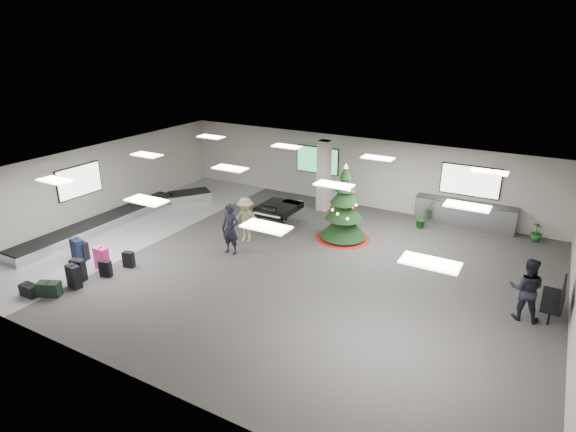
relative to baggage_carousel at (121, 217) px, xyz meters
The scene contains 21 objects.
ground 7.84m from the baggage_carousel, ahead, with size 18.00×18.00×0.00m, color #33302E.
room_envelope 7.79m from the baggage_carousel, ahead, with size 18.02×14.02×3.21m.
baggage_carousel is the anchor object (origin of this frame).
service_counter 14.50m from the baggage_carousel, 27.67° to the left, with size 4.05×0.65×1.08m.
suitcase_0 5.67m from the baggage_carousel, 56.68° to the right, with size 0.52×0.33×0.77m.
suitcase_1 5.19m from the baggage_carousel, 56.85° to the right, with size 0.51×0.33×0.75m.
pink_suitcase 4.41m from the baggage_carousel, 50.29° to the right, with size 0.49×0.28×0.78m.
suitcase_3 4.56m from the baggage_carousel, 39.04° to the right, with size 0.42×0.29×0.59m.
navy_suitcase 3.72m from the baggage_carousel, 65.04° to the right, with size 0.58×0.42×0.82m.
green_duffel 6.19m from the baggage_carousel, 62.13° to the right, with size 0.76×0.60×0.48m.
suitcase_7 5.05m from the baggage_carousel, 47.71° to the right, with size 0.43×0.31×0.58m.
suitcase_8 3.66m from the baggage_carousel, 63.14° to the right, with size 0.47×0.29×0.69m.
black_duffel 6.25m from the baggage_carousel, 67.68° to the right, with size 0.59×0.33×0.40m.
christmas_tree 9.52m from the baggage_carousel, 18.84° to the left, with size 2.15×2.15×3.06m.
grand_piano 6.75m from the baggage_carousel, 26.08° to the left, with size 1.46×1.86×1.06m.
bench 16.48m from the baggage_carousel, ahead, with size 0.56×1.60×1.01m.
traveler_a 5.99m from the baggage_carousel, ahead, with size 0.69×0.46×1.90m, color black.
traveler_b 5.92m from the baggage_carousel, ahead, with size 1.14×0.66×1.77m, color #8E7B58.
traveler_bench 15.68m from the baggage_carousel, ahead, with size 0.90×0.70×1.86m, color black.
potted_plant_left 12.70m from the baggage_carousel, 26.62° to the left, with size 0.49×0.40×0.90m, color #154318.
potted_plant_right 16.92m from the baggage_carousel, 22.77° to the left, with size 0.42×0.42×0.75m, color #154318.
Camera 1 is at (7.86, -13.22, 7.58)m, focal length 30.00 mm.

